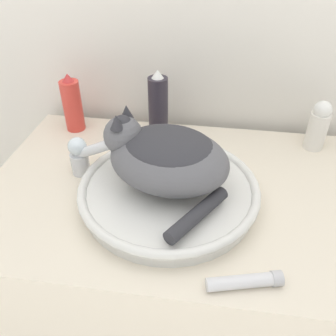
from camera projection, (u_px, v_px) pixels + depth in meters
wall_back at (207, 12)px, 0.92m from camera, size 8.00×0.05×2.40m
vanity_counter at (183, 299)px, 1.10m from camera, size 0.95×0.59×0.89m
sink_basin at (169, 191)px, 0.78m from camera, size 0.40×0.40×0.05m
cat at (165, 156)px, 0.73m from camera, size 0.29×0.30×0.16m
faucet at (82, 154)px, 0.84m from camera, size 0.12×0.06×0.12m
spray_bottle_trigger at (72, 104)px, 1.01m from camera, size 0.05×0.05×0.17m
hairspray_can_black at (158, 106)px, 0.97m from camera, size 0.05×0.05×0.19m
deodorant_stick at (318, 125)px, 0.93m from camera, size 0.05×0.05×0.14m
cream_tube at (246, 281)px, 0.61m from camera, size 0.13×0.06×0.03m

